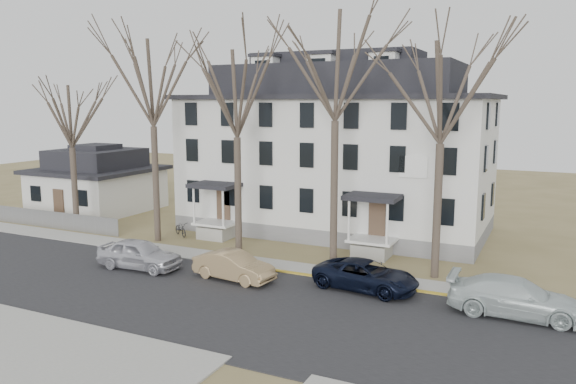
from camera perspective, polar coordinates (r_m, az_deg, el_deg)
The scene contains 17 objects.
ground at distance 23.28m, azimuth -6.73°, elevation -13.11°, with size 120.00×120.00×0.00m, color olive.
main_road at distance 24.87m, azimuth -4.22°, elevation -11.58°, with size 120.00×10.00×0.04m, color #27272A.
far_sidewalk at distance 29.93m, azimuth 1.55°, elevation -7.94°, with size 120.00×2.00×0.08m, color #A09F97.
yellow_curb at distance 27.54m, azimuth 10.44°, elevation -9.63°, with size 14.00×0.25×0.06m, color gold.
boarding_house at distance 38.73m, azimuth 4.90°, elevation 4.06°, with size 20.80×12.36×12.05m.
small_house at distance 48.37m, azimuth -18.79°, elevation 0.88°, with size 8.70×8.70×5.00m.
fence at distance 43.67m, azimuth -23.65°, elevation -3.25°, with size 14.00×0.06×1.20m, color gray.
tree_far_left at distance 36.00m, azimuth -13.67°, elevation 11.36°, with size 8.40×8.40×13.72m.
tree_mid_left at distance 32.53m, azimuth -5.25°, elevation 10.54°, with size 7.80×7.80×12.74m.
tree_center at distance 29.98m, azimuth 4.88°, elevation 13.50°, with size 9.00×9.00×14.70m.
tree_mid_right at distance 28.42m, azimuth 15.44°, elevation 10.46°, with size 7.80×7.80×12.74m.
tree_bungalow at distance 40.74m, azimuth -21.27°, elevation 7.58°, with size 6.60×6.60×10.78m.
car_silver at distance 30.91m, azimuth -14.87°, elevation -6.17°, with size 1.86×4.63×1.58m, color silver.
car_tan at distance 28.22m, azimuth -5.53°, elevation -7.56°, with size 1.48×4.26×1.40m, color #A3855A.
car_navy at distance 26.91m, azimuth 7.92°, elevation -8.46°, with size 2.29×4.96×1.38m, color black.
car_white at distance 25.35m, azimuth 22.14°, elevation -9.96°, with size 2.20×5.41×1.57m, color silver.
bicycle_left at distance 37.77m, azimuth -10.84°, elevation -3.76°, with size 0.62×1.76×0.93m, color black.
Camera 1 is at (11.64, -18.14, 8.79)m, focal length 35.00 mm.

